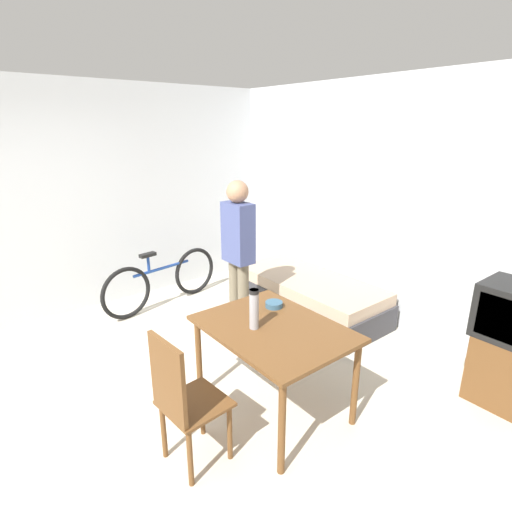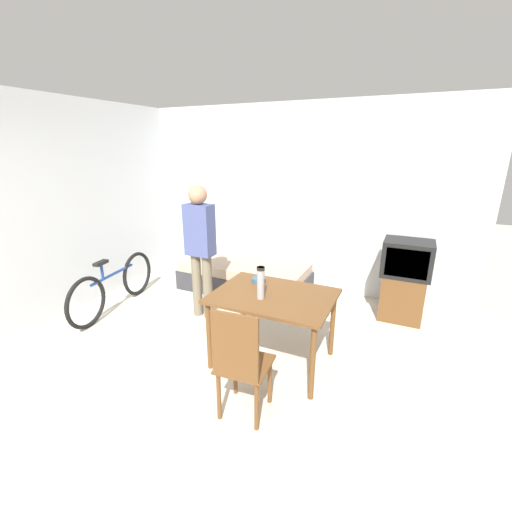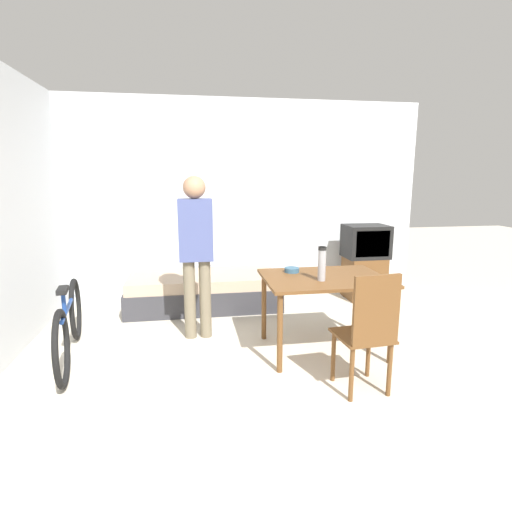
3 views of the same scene
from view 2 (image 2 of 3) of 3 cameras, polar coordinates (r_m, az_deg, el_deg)
The scene contains 11 objects.
ground_plane at distance 3.14m, azimuth -21.02°, elevation -25.64°, with size 20.00×20.00×0.00m, color beige.
wall_back at distance 5.24m, azimuth 4.68°, elevation 9.50°, with size 5.41×0.06×2.70m.
wall_left at distance 5.18m, azimuth -26.95°, elevation 7.56°, with size 0.06×4.36×2.70m.
daybed at distance 5.22m, azimuth -1.93°, elevation -3.42°, with size 1.94×0.85×0.43m.
tv at distance 4.64m, azimuth 23.49°, elevation -3.55°, with size 0.57×0.45×1.02m.
dining_table at distance 3.36m, azimuth 2.89°, elevation -7.78°, with size 1.15×0.86×0.74m.
wooden_chair at distance 2.74m, azimuth -2.68°, elevation -17.02°, with size 0.43×0.43×0.98m.
bicycle at distance 4.94m, azimuth -22.56°, elevation -4.63°, with size 0.30×1.65×0.73m.
person_standing at distance 4.22m, azimuth -9.29°, elevation 2.16°, with size 0.34×0.22×1.68m.
thermos_flask at distance 3.17m, azimuth 0.79°, elevation -4.27°, with size 0.07×0.07×0.31m.
mate_bowl at distance 3.60m, azimuth 0.45°, elevation -4.03°, with size 0.15×0.15×0.05m.
Camera 2 is at (1.81, -1.47, 2.10)m, focal length 24.00 mm.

